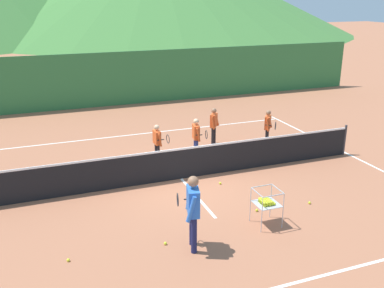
{
  "coord_description": "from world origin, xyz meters",
  "views": [
    {
      "loc": [
        -3.89,
        -11.25,
        5.25
      ],
      "look_at": [
        0.53,
        0.49,
        0.88
      ],
      "focal_mm": 40.52,
      "sensor_mm": 36.0,
      "label": 1
    }
  ],
  "objects_px": {
    "tennis_ball_4": "(257,210)",
    "tennis_ball_5": "(310,203)",
    "ball_cart": "(266,202)",
    "student_2": "(214,123)",
    "tennis_ball_2": "(220,183)",
    "student_3": "(268,125)",
    "tennis_ball_3": "(165,243)",
    "tennis_net": "(181,163)",
    "instructor": "(193,206)",
    "tennis_ball_0": "(68,260)",
    "student_0": "(157,140)",
    "student_1": "(196,134)"
  },
  "relations": [
    {
      "from": "ball_cart",
      "to": "tennis_ball_4",
      "type": "height_order",
      "value": "ball_cart"
    },
    {
      "from": "student_1",
      "to": "tennis_ball_5",
      "type": "bearing_deg",
      "value": -69.66
    },
    {
      "from": "tennis_net",
      "to": "tennis_ball_2",
      "type": "distance_m",
      "value": 1.3
    },
    {
      "from": "tennis_ball_0",
      "to": "tennis_ball_5",
      "type": "relative_size",
      "value": 1.0
    },
    {
      "from": "tennis_ball_2",
      "to": "tennis_ball_4",
      "type": "bearing_deg",
      "value": -84.09
    },
    {
      "from": "tennis_net",
      "to": "student_0",
      "type": "xyz_separation_m",
      "value": [
        -0.27,
        1.55,
        0.27
      ]
    },
    {
      "from": "instructor",
      "to": "tennis_ball_2",
      "type": "distance_m",
      "value": 3.57
    },
    {
      "from": "instructor",
      "to": "student_3",
      "type": "height_order",
      "value": "instructor"
    },
    {
      "from": "tennis_ball_4",
      "to": "tennis_ball_5",
      "type": "relative_size",
      "value": 1.0
    },
    {
      "from": "tennis_ball_3",
      "to": "ball_cart",
      "type": "bearing_deg",
      "value": 0.22
    },
    {
      "from": "student_2",
      "to": "tennis_ball_4",
      "type": "bearing_deg",
      "value": -101.25
    },
    {
      "from": "tennis_ball_2",
      "to": "tennis_ball_3",
      "type": "xyz_separation_m",
      "value": [
        -2.45,
        -2.5,
        0.0
      ]
    },
    {
      "from": "student_3",
      "to": "tennis_ball_4",
      "type": "xyz_separation_m",
      "value": [
        -2.75,
        -4.29,
        -0.77
      ]
    },
    {
      "from": "tennis_net",
      "to": "tennis_ball_0",
      "type": "distance_m",
      "value": 4.82
    },
    {
      "from": "student_2",
      "to": "tennis_ball_2",
      "type": "relative_size",
      "value": 20.07
    },
    {
      "from": "student_0",
      "to": "student_3",
      "type": "height_order",
      "value": "student_3"
    },
    {
      "from": "tennis_ball_2",
      "to": "student_1",
      "type": "bearing_deg",
      "value": 86.76
    },
    {
      "from": "student_1",
      "to": "student_2",
      "type": "relative_size",
      "value": 1.0
    },
    {
      "from": "student_1",
      "to": "tennis_ball_0",
      "type": "distance_m",
      "value": 6.63
    },
    {
      "from": "student_1",
      "to": "student_3",
      "type": "height_order",
      "value": "student_1"
    },
    {
      "from": "tennis_ball_0",
      "to": "tennis_ball_4",
      "type": "height_order",
      "value": "same"
    },
    {
      "from": "tennis_net",
      "to": "student_1",
      "type": "distance_m",
      "value": 1.85
    },
    {
      "from": "instructor",
      "to": "tennis_ball_5",
      "type": "xyz_separation_m",
      "value": [
        3.63,
        0.87,
        -0.99
      ]
    },
    {
      "from": "student_0",
      "to": "tennis_ball_5",
      "type": "xyz_separation_m",
      "value": [
        2.89,
        -4.29,
        -0.74
      ]
    },
    {
      "from": "student_0",
      "to": "student_1",
      "type": "height_order",
      "value": "student_1"
    },
    {
      "from": "instructor",
      "to": "tennis_ball_3",
      "type": "distance_m",
      "value": 1.17
    },
    {
      "from": "instructor",
      "to": "student_0",
      "type": "relative_size",
      "value": 1.33
    },
    {
      "from": "student_2",
      "to": "tennis_ball_5",
      "type": "distance_m",
      "value": 5.37
    },
    {
      "from": "student_3",
      "to": "tennis_ball_3",
      "type": "relative_size",
      "value": 19.77
    },
    {
      "from": "student_1",
      "to": "student_3",
      "type": "distance_m",
      "value": 2.82
    },
    {
      "from": "student_0",
      "to": "instructor",
      "type": "bearing_deg",
      "value": -98.08
    },
    {
      "from": "student_0",
      "to": "tennis_ball_5",
      "type": "distance_m",
      "value": 5.23
    },
    {
      "from": "student_1",
      "to": "tennis_ball_3",
      "type": "relative_size",
      "value": 20.1
    },
    {
      "from": "tennis_net",
      "to": "tennis_ball_0",
      "type": "bearing_deg",
      "value": -138.48
    },
    {
      "from": "tennis_ball_3",
      "to": "tennis_ball_5",
      "type": "xyz_separation_m",
      "value": [
        4.14,
        0.54,
        0.0
      ]
    },
    {
      "from": "student_3",
      "to": "tennis_ball_4",
      "type": "relative_size",
      "value": 19.77
    },
    {
      "from": "ball_cart",
      "to": "student_2",
      "type": "bearing_deg",
      "value": 78.76
    },
    {
      "from": "tennis_net",
      "to": "tennis_ball_4",
      "type": "relative_size",
      "value": 175.07
    },
    {
      "from": "tennis_net",
      "to": "tennis_ball_3",
      "type": "height_order",
      "value": "tennis_net"
    },
    {
      "from": "student_0",
      "to": "tennis_ball_4",
      "type": "distance_m",
      "value": 4.46
    },
    {
      "from": "student_0",
      "to": "student_2",
      "type": "relative_size",
      "value": 0.94
    },
    {
      "from": "tennis_net",
      "to": "student_0",
      "type": "bearing_deg",
      "value": 99.75
    },
    {
      "from": "student_1",
      "to": "tennis_ball_2",
      "type": "bearing_deg",
      "value": -93.24
    },
    {
      "from": "ball_cart",
      "to": "tennis_ball_0",
      "type": "xyz_separation_m",
      "value": [
        -4.58,
        0.09,
        -0.56
      ]
    },
    {
      "from": "tennis_net",
      "to": "instructor",
      "type": "height_order",
      "value": "instructor"
    },
    {
      "from": "ball_cart",
      "to": "tennis_ball_2",
      "type": "relative_size",
      "value": 13.22
    },
    {
      "from": "tennis_net",
      "to": "tennis_ball_3",
      "type": "xyz_separation_m",
      "value": [
        -1.52,
        -3.28,
        -0.47
      ]
    },
    {
      "from": "student_3",
      "to": "tennis_ball_3",
      "type": "height_order",
      "value": "student_3"
    },
    {
      "from": "tennis_ball_4",
      "to": "student_2",
      "type": "bearing_deg",
      "value": 78.75
    },
    {
      "from": "instructor",
      "to": "tennis_ball_3",
      "type": "height_order",
      "value": "instructor"
    }
  ]
}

